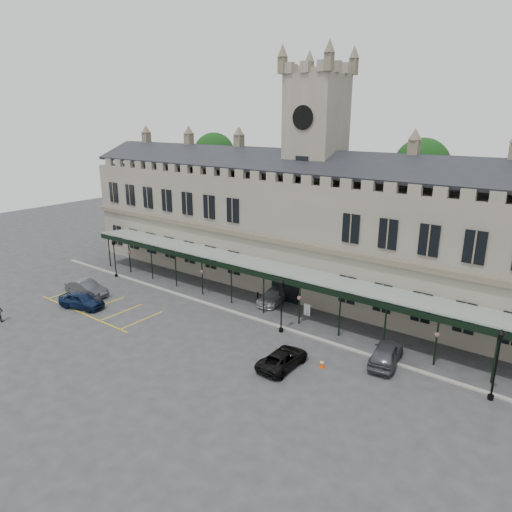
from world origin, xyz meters
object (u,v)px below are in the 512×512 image
Objects in this scene: car_left_a at (81,300)px; car_right_a at (386,354)px; car_van at (283,359)px; car_taxi at (274,296)px; lamp_post_mid at (282,301)px; clock_tower at (315,167)px; sign_board at (307,310)px; car_left_b at (87,288)px; station_building at (312,230)px; person_a at (100,301)px; lamp_post_right at (497,358)px; lamp_post_left at (114,254)px; traffic_cone at (322,364)px.

car_left_a is 29.07m from car_right_a.
car_right_a is at bearing -139.59° from car_van.
car_left_a is 19.08m from car_taxi.
lamp_post_mid is at bearing -7.26° from car_right_a.
clock_tower is 14.74m from sign_board.
car_left_b is (-17.50, -16.42, -12.29)m from clock_tower.
car_left_a is (-15.00, -18.54, -5.67)m from station_building.
sign_board is at bearing -32.47° from car_right_a.
car_left_a is at bearing -158.13° from lamp_post_mid.
person_a is (-16.86, -10.99, 0.30)m from sign_board.
car_right_a reaches higher than car_van.
car_taxi is 1.01× the size of car_right_a.
station_building reaches higher than car_left_b.
lamp_post_mid reaches higher than car_van.
lamp_post_right reaches higher than car_left_a.
clock_tower is 25.29m from lamp_post_right.
clock_tower is 21.39m from car_van.
station_building is at bearing -90.00° from clock_tower.
sign_board is at bearing 9.53° from lamp_post_left.
sign_board is at bearing -71.63° from car_left_b.
person_a reaches higher than car_right_a.
sign_board is at bearing -17.93° from car_taxi.
car_left_b is 31.01m from car_right_a.
station_building is 51.86× the size of sign_board.
traffic_cone is (-10.96, -3.19, -2.74)m from lamp_post_right.
clock_tower is 5.33× the size of car_left_a.
person_a is at bearing -168.68° from lamp_post_right.
lamp_post_left reaches higher than car_left_b.
car_left_b is (-37.89, -5.34, -2.24)m from lamp_post_right.
lamp_post_right reaches higher than lamp_post_left.
car_left_a reaches higher than car_van.
clock_tower is 5.04× the size of lamp_post_mid.
clock_tower is 14.30× the size of person_a.
car_taxi is 2.83× the size of person_a.
person_a reaches higher than sign_board.
clock_tower reaches higher than lamp_post_mid.
clock_tower is at bearing -8.84° from person_a.
car_right_a is at bearing -39.53° from station_building.
car_left_a is at bearing -128.98° from station_building.
person_a is at bearing -113.97° from car_left_b.
station_building is 24.51m from car_left_a.
clock_tower reaches higher than car_taxi.
person_a is (-13.20, -17.81, -12.24)m from clock_tower.
lamp_post_right reaches higher than car_left_b.
traffic_cone is at bearing -46.54° from car_taxi.
car_van reaches higher than traffic_cone.
traffic_cone is at bearing -6.68° from lamp_post_left.
car_taxi is (-4.32, 5.15, -2.21)m from lamp_post_mid.
car_van is at bearing 31.10° from car_right_a.
person_a is (-13.20, -17.72, -5.60)m from station_building.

